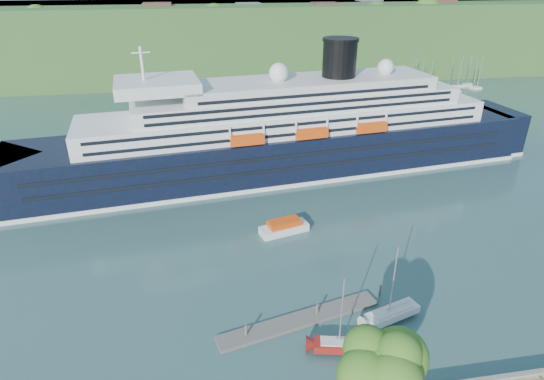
% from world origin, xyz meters
% --- Properties ---
extents(far_hillside, '(400.00, 50.00, 24.00)m').
position_xyz_m(far_hillside, '(0.00, 145.00, 12.00)').
color(far_hillside, '#365E25').
rests_on(far_hillside, ground).
extents(cruise_ship, '(107.53, 28.78, 23.90)m').
position_xyz_m(cruise_ship, '(4.79, 51.53, 11.95)').
color(cruise_ship, black).
rests_on(cruise_ship, ground).
extents(floating_pontoon, '(18.66, 6.70, 0.41)m').
position_xyz_m(floating_pontoon, '(0.02, 11.16, 0.21)').
color(floating_pontoon, '#68625C').
rests_on(floating_pontoon, ground).
extents(sailboat_red, '(6.82, 3.20, 8.51)m').
position_xyz_m(sailboat_red, '(3.30, 6.16, 4.25)').
color(sailboat_red, maroon).
rests_on(sailboat_red, ground).
extents(sailboat_white_far, '(7.29, 4.01, 9.09)m').
position_xyz_m(sailboat_white_far, '(9.90, 9.74, 4.54)').
color(sailboat_white_far, silver).
rests_on(sailboat_white_far, ground).
extents(tender_launch, '(7.56, 4.22, 1.98)m').
position_xyz_m(tender_launch, '(1.78, 29.72, 0.99)').
color(tender_launch, '#DE460D').
rests_on(tender_launch, ground).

